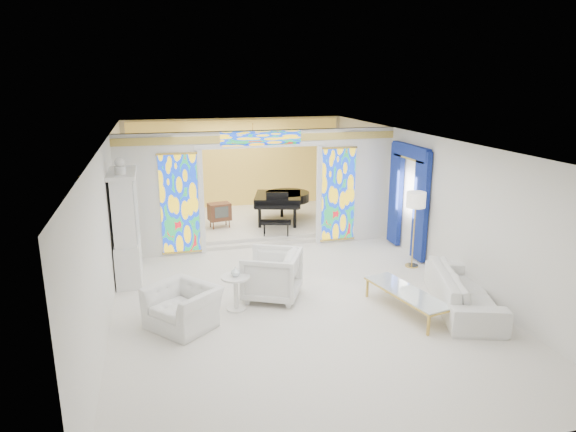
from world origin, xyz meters
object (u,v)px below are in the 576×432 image
object	(u,v)px
grand_piano	(282,199)
tv_console	(219,212)
armchair_left	(183,307)
china_cabinet	(126,227)
coffee_table	(406,293)
sofa	(464,291)
armchair_right	(272,275)

from	to	relation	value
grand_piano	tv_console	bearing A→B (deg)	-157.98
armchair_left	tv_console	world-z (taller)	tv_console
china_cabinet	coffee_table	bearing A→B (deg)	-30.87
sofa	coffee_table	world-z (taller)	sofa
coffee_table	china_cabinet	bearing A→B (deg)	149.13
tv_console	coffee_table	bearing A→B (deg)	-76.00
china_cabinet	armchair_left	bearing A→B (deg)	-68.77
armchair_right	armchair_left	bearing A→B (deg)	-40.14
armchair_left	coffee_table	distance (m)	4.09
sofa	grand_piano	world-z (taller)	grand_piano
sofa	coffee_table	size ratio (longest dim) A/B	1.25
sofa	grand_piano	xyz separation A→B (m)	(-1.98, 6.21, 0.48)
armchair_right	tv_console	xyz separation A→B (m)	(-0.44, 4.62, 0.14)
armchair_right	coffee_table	world-z (taller)	armchair_right
grand_piano	armchair_left	bearing A→B (deg)	-103.84
sofa	tv_console	bearing A→B (deg)	50.97
grand_piano	china_cabinet	bearing A→B (deg)	-127.86
sofa	grand_piano	distance (m)	6.54
armchair_left	sofa	distance (m)	5.22
armchair_left	sofa	size ratio (longest dim) A/B	0.45
tv_console	sofa	bearing A→B (deg)	-68.21
china_cabinet	armchair_right	world-z (taller)	china_cabinet
armchair_left	grand_piano	world-z (taller)	grand_piano
armchair_right	tv_console	world-z (taller)	armchair_right
china_cabinet	tv_console	bearing A→B (deg)	50.98
china_cabinet	grand_piano	distance (m)	5.20
china_cabinet	armchair_right	size ratio (longest dim) A/B	2.54
coffee_table	grand_piano	size ratio (longest dim) A/B	0.77
coffee_table	sofa	bearing A→B (deg)	-6.34
china_cabinet	armchair_left	world-z (taller)	china_cabinet
armchair_right	grand_piano	distance (m)	5.04
armchair_left	coffee_table	size ratio (longest dim) A/B	0.57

